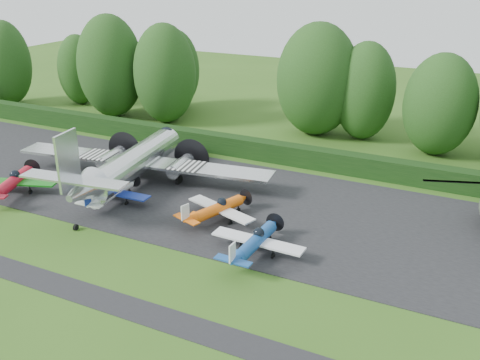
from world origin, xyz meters
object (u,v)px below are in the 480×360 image
at_px(light_plane_red, 12,182).
at_px(light_plane_white, 113,193).
at_px(light_plane_blue, 255,242).
at_px(transport_plane, 133,162).
at_px(light_plane_orange, 217,209).

xyz_separation_m(light_plane_red, light_plane_white, (9.03, 2.31, -0.17)).
height_order(light_plane_white, light_plane_blue, light_plane_blue).
distance_m(light_plane_red, light_plane_white, 9.32).
bearing_deg(light_plane_red, light_plane_white, 34.07).
height_order(light_plane_red, light_plane_blue, light_plane_red).
height_order(transport_plane, light_plane_white, transport_plane).
relative_size(light_plane_red, light_plane_white, 1.17).
bearing_deg(light_plane_blue, light_plane_white, 168.17).
distance_m(light_plane_orange, light_plane_blue, 6.08).
bearing_deg(light_plane_red, light_plane_blue, 19.05).
bearing_deg(light_plane_red, transport_plane, 57.40).
distance_m(transport_plane, light_plane_orange, 10.74).
distance_m(light_plane_red, light_plane_blue, 23.37).
distance_m(light_plane_red, light_plane_orange, 18.75).
bearing_deg(light_plane_orange, transport_plane, 144.49).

